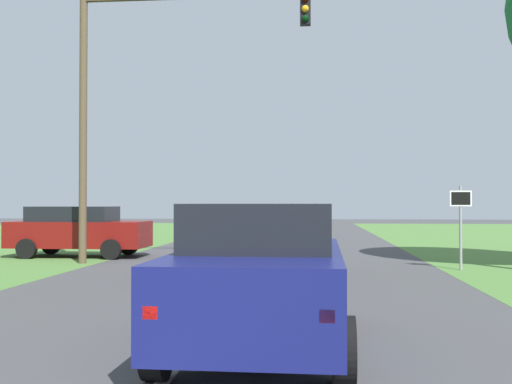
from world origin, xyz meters
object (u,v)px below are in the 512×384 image
(keep_moving_sign, at_px, (461,216))
(red_suv_near, at_px, (263,272))
(crossing_suv_far, at_px, (78,230))
(traffic_light, at_px, (142,76))
(pickup_truck_lead, at_px, (238,238))

(keep_moving_sign, bearing_deg, red_suv_near, -115.84)
(crossing_suv_far, bearing_deg, traffic_light, -38.24)
(red_suv_near, xyz_separation_m, traffic_light, (-4.65, 10.64, 4.81))
(red_suv_near, distance_m, keep_moving_sign, 10.91)
(pickup_truck_lead, distance_m, traffic_light, 6.54)
(red_suv_near, distance_m, pickup_truck_lead, 7.88)
(pickup_truck_lead, height_order, crossing_suv_far, pickup_truck_lead)
(red_suv_near, bearing_deg, pickup_truck_lead, 99.48)
(traffic_light, relative_size, keep_moving_sign, 3.76)
(red_suv_near, distance_m, crossing_suv_far, 14.99)
(red_suv_near, xyz_separation_m, keep_moving_sign, (4.75, 9.81, 0.52))
(keep_moving_sign, height_order, crossing_suv_far, keep_moving_sign)
(red_suv_near, bearing_deg, keep_moving_sign, 64.16)
(red_suv_near, bearing_deg, traffic_light, 113.60)
(red_suv_near, relative_size, pickup_truck_lead, 0.84)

